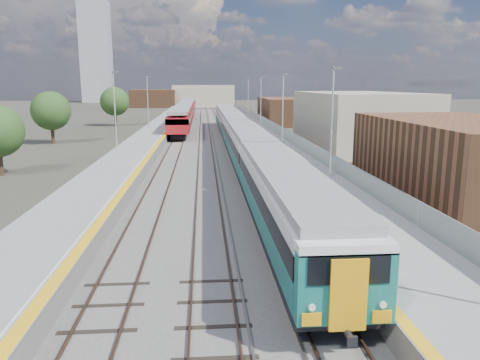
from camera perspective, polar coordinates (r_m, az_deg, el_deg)
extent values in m
plane|color=#47443A|center=(60.13, -2.36, 4.58)|extent=(320.00, 320.00, 0.00)
cube|color=#565451|center=(62.57, -4.52, 4.85)|extent=(10.50, 155.00, 0.06)
cube|color=#4C3323|center=(65.11, -1.84, 5.22)|extent=(0.07, 160.00, 0.14)
cube|color=#4C3323|center=(65.19, -0.57, 5.23)|extent=(0.07, 160.00, 0.14)
cube|color=#4C3323|center=(65.04, -4.94, 5.18)|extent=(0.07, 160.00, 0.14)
cube|color=#4C3323|center=(65.05, -3.66, 5.20)|extent=(0.07, 160.00, 0.14)
cube|color=#4C3323|center=(65.16, -8.03, 5.12)|extent=(0.07, 160.00, 0.14)
cube|color=#4C3323|center=(65.09, -6.76, 5.14)|extent=(0.07, 160.00, 0.14)
cube|color=gray|center=(65.10, -2.13, 5.21)|extent=(0.08, 160.00, 0.10)
cube|color=gray|center=(65.05, -3.37, 5.19)|extent=(0.08, 160.00, 0.10)
cube|color=slate|center=(62.96, 2.35, 5.35)|extent=(4.70, 155.00, 1.00)
cube|color=gray|center=(62.90, 2.35, 5.81)|extent=(4.70, 155.00, 0.03)
cube|color=yellow|center=(62.69, 0.44, 5.82)|extent=(0.40, 155.00, 0.01)
cube|color=gray|center=(63.15, 4.35, 6.35)|extent=(0.06, 155.00, 1.20)
cylinder|color=#9EA0A3|center=(32.94, 11.12, 6.89)|extent=(0.12, 0.12, 7.50)
cube|color=#4C4C4F|center=(32.93, 11.81, 13.22)|extent=(0.70, 0.18, 0.14)
cylinder|color=#9EA0A3|center=(52.45, 5.24, 8.74)|extent=(0.12, 0.12, 7.50)
cube|color=#4C4C4F|center=(52.44, 5.60, 12.72)|extent=(0.70, 0.18, 0.14)
cylinder|color=#9EA0A3|center=(72.22, 2.55, 9.55)|extent=(0.12, 0.12, 7.50)
cube|color=#4C4C4F|center=(72.21, 2.78, 12.45)|extent=(0.70, 0.18, 0.14)
cylinder|color=#9EA0A3|center=(92.09, 1.01, 10.01)|extent=(0.12, 0.12, 7.50)
cube|color=#4C4C4F|center=(92.09, 1.18, 12.28)|extent=(0.70, 0.18, 0.14)
cube|color=slate|center=(62.88, -10.75, 5.15)|extent=(4.30, 155.00, 1.00)
cube|color=gray|center=(62.83, -10.77, 5.61)|extent=(4.30, 155.00, 0.03)
cube|color=yellow|center=(62.65, -9.04, 5.67)|extent=(0.45, 155.00, 0.01)
cube|color=silver|center=(62.68, -9.36, 5.66)|extent=(0.08, 155.00, 0.01)
cylinder|color=#9EA0A3|center=(44.43, -14.99, 7.88)|extent=(0.12, 0.12, 7.50)
cube|color=#4C4C4F|center=(44.33, -14.91, 12.61)|extent=(0.70, 0.18, 0.14)
cylinder|color=#9EA0A3|center=(70.14, -11.18, 9.29)|extent=(0.12, 0.12, 7.50)
cube|color=#4C4C4F|center=(70.07, -11.09, 12.27)|extent=(0.70, 0.18, 0.14)
cube|color=brown|center=(32.39, 25.62, 2.02)|extent=(9.00, 16.00, 5.20)
cube|color=#A49883|center=(57.74, 14.01, 7.14)|extent=(11.00, 22.00, 6.40)
cube|color=brown|center=(89.08, 5.40, 8.38)|extent=(8.00, 18.00, 4.80)
cube|color=#A49883|center=(159.68, -4.49, 10.20)|extent=(20.00, 14.00, 7.00)
cube|color=brown|center=(155.50, -10.48, 9.75)|extent=(14.00, 12.00, 5.60)
cube|color=gray|center=(204.56, -17.14, 14.67)|extent=(11.00, 11.00, 40.00)
cube|color=black|center=(22.27, 5.34, -5.47)|extent=(2.59, 18.59, 0.44)
cube|color=#11584C|center=(22.06, 5.37, -3.58)|extent=(2.69, 18.59, 1.09)
cube|color=black|center=(21.85, 5.41, -1.40)|extent=(2.75, 18.59, 0.74)
cube|color=silver|center=(21.73, 5.44, 0.11)|extent=(2.69, 18.59, 0.46)
cube|color=gray|center=(21.65, 5.46, 1.15)|extent=(2.38, 18.59, 0.38)
cube|color=black|center=(40.75, 0.79, 2.41)|extent=(2.59, 18.59, 0.44)
cube|color=#11584C|center=(40.64, 0.80, 3.47)|extent=(2.69, 18.59, 1.09)
cube|color=black|center=(40.52, 0.80, 4.67)|extent=(2.75, 18.59, 0.74)
cube|color=silver|center=(40.46, 0.80, 5.50)|extent=(2.69, 18.59, 0.46)
cube|color=gray|center=(40.42, 0.80, 6.06)|extent=(2.38, 18.59, 0.38)
cube|color=black|center=(59.62, -0.90, 5.34)|extent=(2.59, 18.59, 0.44)
cube|color=#11584C|center=(59.54, -0.90, 6.07)|extent=(2.69, 18.59, 1.09)
cube|color=black|center=(59.46, -0.91, 6.89)|extent=(2.75, 18.59, 0.74)
cube|color=silver|center=(59.41, -0.91, 7.46)|extent=(2.69, 18.59, 0.46)
cube|color=gray|center=(59.39, -0.91, 7.84)|extent=(2.38, 18.59, 0.38)
cube|color=black|center=(78.59, -1.79, 6.85)|extent=(2.59, 18.59, 0.44)
cube|color=#11584C|center=(78.53, -1.79, 7.41)|extent=(2.69, 18.59, 1.09)
cube|color=black|center=(78.47, -1.79, 8.03)|extent=(2.75, 18.59, 0.74)
cube|color=silver|center=(78.43, -1.80, 8.46)|extent=(2.69, 18.59, 0.46)
cube|color=gray|center=(78.41, -1.80, 8.76)|extent=(2.38, 18.59, 0.38)
cube|color=#11584C|center=(13.15, 12.64, -12.52)|extent=(2.67, 0.57, 2.00)
cube|color=black|center=(12.67, 13.16, -10.69)|extent=(2.19, 0.06, 0.76)
cube|color=orange|center=(12.88, 13.09, -13.54)|extent=(1.00, 0.10, 2.00)
cube|color=black|center=(69.75, -7.21, 5.88)|extent=(1.99, 16.88, 0.69)
cube|color=maroon|center=(69.61, -7.25, 7.23)|extent=(2.93, 19.85, 2.09)
cube|color=black|center=(69.57, -7.26, 7.66)|extent=(2.99, 19.85, 0.73)
cube|color=gray|center=(69.51, -7.28, 8.52)|extent=(2.61, 19.85, 0.42)
cube|color=black|center=(90.01, -6.63, 7.17)|extent=(1.99, 16.88, 0.69)
cube|color=maroon|center=(89.90, -6.65, 8.21)|extent=(2.93, 19.85, 2.09)
cube|color=black|center=(89.87, -6.66, 8.55)|extent=(2.99, 19.85, 0.73)
cube|color=gray|center=(89.82, -6.68, 9.21)|extent=(2.61, 19.85, 0.42)
cube|color=black|center=(110.30, -6.26, 7.98)|extent=(1.99, 16.88, 0.69)
cube|color=maroon|center=(110.21, -6.28, 8.84)|extent=(2.93, 19.85, 2.09)
cube|color=black|center=(110.19, -6.28, 9.11)|extent=(2.99, 19.85, 0.73)
cube|color=gray|center=(110.15, -6.30, 9.65)|extent=(2.61, 19.85, 0.42)
cylinder|color=#382619|center=(43.10, -27.19, 1.85)|extent=(0.44, 0.44, 2.01)
cylinder|color=#382619|center=(63.47, -21.86, 5.16)|extent=(0.44, 0.44, 2.28)
sphere|color=#213E18|center=(63.25, -22.06, 7.84)|extent=(4.81, 4.81, 4.81)
cylinder|color=#382619|center=(87.00, -14.93, 7.17)|extent=(0.44, 0.44, 2.40)
sphere|color=#213E18|center=(86.84, -15.04, 9.23)|extent=(5.06, 5.06, 5.06)
cylinder|color=#382619|center=(85.61, 13.85, 7.01)|extent=(0.44, 0.44, 1.94)
sphere|color=#213E18|center=(85.46, 13.93, 8.70)|extent=(4.10, 4.10, 4.10)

